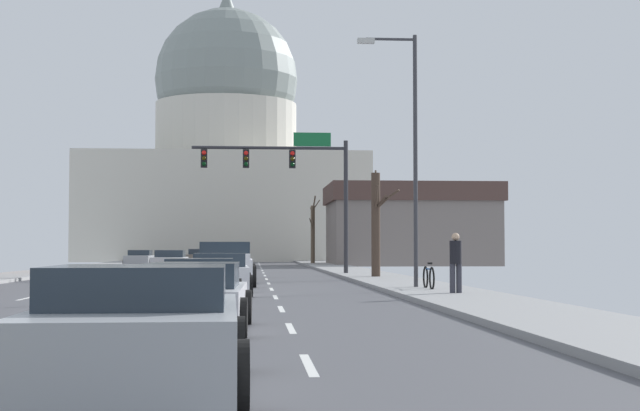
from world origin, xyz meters
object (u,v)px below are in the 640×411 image
at_px(sedan_oncoming_00, 170,261).
at_px(bicycle_parked, 429,277).
at_px(street_lamp_right, 408,139).
at_px(pedestrian_00, 456,260).
at_px(sedan_near_03, 201,284).
at_px(pickup_truck_near_01, 225,266).
at_px(sedan_near_02, 219,275).
at_px(sedan_near_05, 140,332).
at_px(sedan_oncoming_02, 199,257).
at_px(signal_gantry, 291,171).
at_px(sedan_near_00, 230,267).
at_px(sedan_oncoming_01, 140,259).
at_px(sedan_near_04, 193,298).

xyz_separation_m(sedan_oncoming_00, bicycle_parked, (10.37, -26.64, -0.12)).
distance_m(street_lamp_right, pedestrian_00, 5.78).
bearing_deg(sedan_near_03, pickup_truck_near_01, 89.01).
bearing_deg(pickup_truck_near_01, sedan_near_02, -89.71).
relative_size(sedan_near_05, pedestrian_00, 2.60).
bearing_deg(bicycle_parked, sedan_oncoming_00, 111.26).
bearing_deg(sedan_oncoming_02, signal_gantry, -79.13).
bearing_deg(pickup_truck_near_01, street_lamp_right, -39.11).
xyz_separation_m(street_lamp_right, sedan_oncoming_02, (-9.62, 50.61, -4.39)).
height_order(sedan_near_00, pickup_truck_near_01, pickup_truck_near_01).
bearing_deg(signal_gantry, sedan_near_00, -122.03).
bearing_deg(sedan_near_02, sedan_near_05, -90.45).
relative_size(sedan_near_00, sedan_oncoming_00, 0.99).
bearing_deg(signal_gantry, sedan_near_03, -97.46).
bearing_deg(sedan_near_05, pickup_truck_near_01, 89.75).
bearing_deg(sedan_oncoming_00, pickup_truck_near_01, -79.49).
bearing_deg(sedan_oncoming_01, bicycle_parked, -71.25).
height_order(pedestrian_00, bicycle_parked, pedestrian_00).
bearing_deg(sedan_near_00, pedestrian_00, -67.57).
bearing_deg(sedan_near_04, sedan_oncoming_00, 95.44).
distance_m(sedan_near_05, bicycle_parked, 21.02).
height_order(street_lamp_right, sedan_near_00, street_lamp_right).
bearing_deg(sedan_oncoming_00, sedan_near_04, -84.56).
distance_m(sedan_near_02, sedan_oncoming_00, 27.77).
bearing_deg(pedestrian_00, sedan_near_03, -152.69).
height_order(pickup_truck_near_01, sedan_near_04, pickup_truck_near_01).
xyz_separation_m(sedan_near_00, sedan_oncoming_01, (-7.20, 27.14, 0.06)).
bearing_deg(sedan_oncoming_02, sedan_near_04, -86.95).
bearing_deg(sedan_near_02, sedan_near_03, -92.56).
bearing_deg(street_lamp_right, pickup_truck_near_01, 140.89).
xyz_separation_m(signal_gantry, sedan_oncoming_01, (-10.18, 22.39, -4.70)).
xyz_separation_m(sedan_near_02, sedan_oncoming_02, (-3.50, 52.69, 0.01)).
bearing_deg(pickup_truck_near_01, sedan_oncoming_01, 101.81).
bearing_deg(sedan_near_02, pedestrian_00, -17.49).
relative_size(sedan_near_03, pedestrian_00, 2.49).
height_order(signal_gantry, sedan_near_05, signal_gantry).
relative_size(sedan_near_05, sedan_oncoming_02, 1.03).
height_order(sedan_near_05, bicycle_parked, sedan_near_05).
distance_m(sedan_near_03, sedan_near_05, 13.32).
bearing_deg(sedan_near_05, sedan_near_02, 89.55).
xyz_separation_m(sedan_oncoming_00, sedan_oncoming_02, (0.33, 25.18, 0.01)).
height_order(street_lamp_right, sedan_oncoming_02, street_lamp_right).
relative_size(sedan_near_00, bicycle_parked, 2.48).
bearing_deg(sedan_oncoming_00, pedestrian_00, -70.36).
relative_size(sedan_near_00, sedan_oncoming_01, 0.98).
height_order(pickup_truck_near_01, sedan_near_03, pickup_truck_near_01).
bearing_deg(signal_gantry, sedan_near_05, -94.70).
bearing_deg(sedan_near_00, sedan_oncoming_02, 95.20).
xyz_separation_m(sedan_near_02, pedestrian_00, (6.75, -2.13, 0.49)).
bearing_deg(street_lamp_right, sedan_oncoming_01, 108.73).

